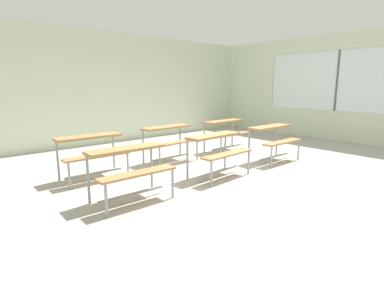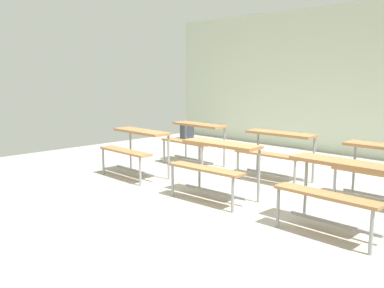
{
  "view_description": "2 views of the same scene",
  "coord_description": "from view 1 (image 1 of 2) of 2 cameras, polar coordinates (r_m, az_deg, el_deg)",
  "views": [
    {
      "loc": [
        -3.8,
        -3.3,
        1.6
      ],
      "look_at": [
        -0.14,
        0.88,
        0.49
      ],
      "focal_mm": 28.0,
      "sensor_mm": 36.0,
      "label": 1
    },
    {
      "loc": [
        3.5,
        -3.8,
        1.63
      ],
      "look_at": [
        -1.08,
        0.77,
        0.56
      ],
      "focal_mm": 39.65,
      "sensor_mm": 36.0,
      "label": 2
    }
  ],
  "objects": [
    {
      "name": "ground",
      "position": [
        5.29,
        7.51,
        -6.72
      ],
      "size": [
        10.0,
        9.0,
        0.05
      ],
      "primitive_type": "cube",
      "color": "#ADA89E"
    },
    {
      "name": "desk_bench_r0c1",
      "position": [
        5.22,
        5.0,
        -0.23
      ],
      "size": [
        1.13,
        0.65,
        0.74
      ],
      "rotation": [
        0.0,
        0.0,
        0.05
      ],
      "color": "#A87547",
      "rests_on": "ground"
    },
    {
      "name": "wall_back",
      "position": [
        8.68,
        -15.47,
        10.21
      ],
      "size": [
        10.0,
        0.12,
        3.0
      ],
      "primitive_type": "cube",
      "color": "beige",
      "rests_on": "ground"
    },
    {
      "name": "wall_right",
      "position": [
        9.35,
        29.4,
        8.91
      ],
      "size": [
        0.12,
        9.0,
        3.0
      ],
      "color": "beige",
      "rests_on": "ground"
    },
    {
      "name": "desk_bench_r0c2",
      "position": [
        6.5,
        15.34,
        1.7
      ],
      "size": [
        1.11,
        0.6,
        0.74
      ],
      "rotation": [
        0.0,
        0.0,
        -0.01
      ],
      "color": "#A87547",
      "rests_on": "ground"
    },
    {
      "name": "desk_bench_r1c0",
      "position": [
        5.35,
        -18.51,
        -0.48
      ],
      "size": [
        1.11,
        0.62,
        0.74
      ],
      "rotation": [
        0.0,
        0.0,
        -0.02
      ],
      "color": "#A87547",
      "rests_on": "ground"
    },
    {
      "name": "desk_bench_r0c0",
      "position": [
        4.2,
        -11.75,
        -3.27
      ],
      "size": [
        1.11,
        0.61,
        0.74
      ],
      "rotation": [
        0.0,
        0.0,
        -0.02
      ],
      "color": "#A87547",
      "rests_on": "ground"
    },
    {
      "name": "desk_bench_r1c2",
      "position": [
        7.29,
        6.59,
        3.02
      ],
      "size": [
        1.1,
        0.59,
        0.74
      ],
      "rotation": [
        0.0,
        0.0,
        -0.0
      ],
      "color": "#A87547",
      "rests_on": "ground"
    },
    {
      "name": "desk_bench_r1c1",
      "position": [
        6.24,
        -4.25,
        1.68
      ],
      "size": [
        1.12,
        0.63,
        0.74
      ],
      "rotation": [
        0.0,
        0.0,
        0.04
      ],
      "color": "#A87547",
      "rests_on": "ground"
    }
  ]
}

